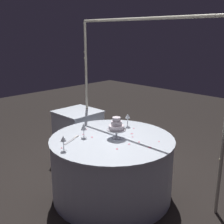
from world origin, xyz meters
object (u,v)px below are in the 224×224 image
at_px(decorative_arch, 143,77).
at_px(wine_glass_1, 84,127).
at_px(side_table, 78,135).
at_px(cake_knife, 72,140).
at_px(wine_glass_0, 63,139).
at_px(wine_glass_2, 128,117).
at_px(tiered_cake, 116,126).
at_px(main_table, 112,167).

bearing_deg(decorative_arch, wine_glass_1, -107.94).
height_order(side_table, cake_knife, side_table).
xyz_separation_m(side_table, wine_glass_0, (0.96, -0.96, 0.46)).
bearing_deg(cake_knife, wine_glass_2, 80.79).
xyz_separation_m(decorative_arch, cake_knife, (-0.28, -0.88, -0.64)).
height_order(tiered_cake, wine_glass_1, tiered_cake).
bearing_deg(decorative_arch, tiered_cake, -85.95).
relative_size(tiered_cake, cake_knife, 0.88).
xyz_separation_m(decorative_arch, tiered_cake, (0.04, -0.50, -0.50)).
xyz_separation_m(tiered_cake, wine_glass_2, (-0.19, 0.41, -0.02)).
bearing_deg(side_table, cake_knife, -42.09).
bearing_deg(wine_glass_2, cake_knife, -99.21).
height_order(side_table, wine_glass_2, wine_glass_2).
height_order(main_table, side_table, side_table).
bearing_deg(wine_glass_1, side_table, 145.17).
bearing_deg(wine_glass_2, tiered_cake, -65.17).
bearing_deg(tiered_cake, wine_glass_0, -102.46).
xyz_separation_m(side_table, cake_knife, (0.79, -0.71, 0.34)).
bearing_deg(wine_glass_2, decorative_arch, 31.34).
height_order(decorative_arch, tiered_cake, decorative_arch).
distance_m(main_table, side_table, 1.13).
xyz_separation_m(wine_glass_0, wine_glass_1, (-0.14, 0.38, 0.00)).
height_order(tiered_cake, cake_knife, tiered_cake).
bearing_deg(wine_glass_0, wine_glass_1, 109.74).
bearing_deg(wine_glass_1, cake_knife, -105.79).
distance_m(decorative_arch, wine_glass_1, 0.94).
bearing_deg(wine_glass_1, tiered_cake, 41.94).
bearing_deg(cake_knife, tiered_cake, 50.68).
distance_m(side_table, wine_glass_1, 1.11).
xyz_separation_m(main_table, cake_knife, (-0.28, -0.35, 0.36)).
bearing_deg(decorative_arch, main_table, -89.99).
height_order(decorative_arch, wine_glass_2, decorative_arch).
distance_m(decorative_arch, main_table, 1.14).
distance_m(tiered_cake, cake_knife, 0.52).
distance_m(main_table, wine_glass_2, 0.68).
xyz_separation_m(wine_glass_2, cake_knife, (-0.13, -0.79, -0.12)).
distance_m(side_table, cake_knife, 1.11).
bearing_deg(wine_glass_1, decorative_arch, 72.06).
xyz_separation_m(wine_glass_0, wine_glass_2, (-0.05, 1.04, 0.01)).
xyz_separation_m(side_table, tiered_cake, (1.10, -0.33, 0.48)).
relative_size(tiered_cake, wine_glass_0, 1.55).
xyz_separation_m(main_table, wine_glass_2, (-0.15, 0.44, 0.49)).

